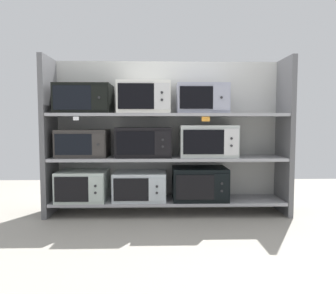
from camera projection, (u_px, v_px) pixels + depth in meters
The scene contains 18 objects.
ground at pixel (171, 253), 2.33m from camera, with size 6.34×6.00×0.02m, color gray.
back_panel at pixel (167, 136), 3.49m from camera, with size 2.54×0.04×1.59m, color #B2B2AD.
upright_left at pixel (49, 137), 3.23m from camera, with size 0.05×0.42×1.59m, color #5B5B5E.
upright_right at pixel (285, 137), 3.29m from camera, with size 0.05×0.42×1.59m, color #5B5B5E.
shelf_0 at pixel (168, 200), 3.31m from camera, with size 2.34×0.42×0.03m, color #99999E.
microwave_0 at pixel (83, 185), 3.27m from camera, with size 0.49×0.43×0.30m.
microwave_1 at pixel (140, 186), 3.29m from camera, with size 0.53×0.41×0.29m.
microwave_2 at pixel (199, 183), 3.30m from camera, with size 0.55×0.43×0.33m.
shelf_1 at pixel (168, 158), 3.28m from camera, with size 2.34×0.42×0.03m, color #99999E.
microwave_3 at pixel (83, 143), 3.24m from camera, with size 0.50×0.35×0.28m.
microwave_4 at pixel (144, 142), 3.26m from camera, with size 0.56×0.37×0.30m.
microwave_5 at pixel (208, 141), 3.27m from camera, with size 0.57×0.37×0.32m.
shelf_2 at pixel (168, 115), 3.25m from camera, with size 2.34×0.42×0.03m, color #99999E.
microwave_6 at pixel (84, 99), 3.21m from camera, with size 0.54×0.40×0.29m.
microwave_7 at pixel (144, 98), 3.23m from camera, with size 0.52×0.42×0.31m.
microwave_8 at pixel (202, 99), 3.24m from camera, with size 0.51×0.34×0.30m.
price_tag_0 at pixel (76, 118), 3.02m from camera, with size 0.05×0.00×0.04m, color white.
price_tag_1 at pixel (206, 119), 3.05m from camera, with size 0.08×0.00×0.05m, color orange.
Camera 1 is at (-0.08, -3.26, 0.93)m, focal length 34.31 mm.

